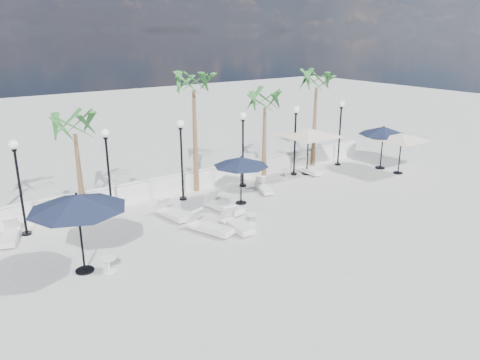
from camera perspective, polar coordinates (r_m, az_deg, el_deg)
ground at (r=17.49m, az=3.40°, el=-8.40°), size 100.00×100.00×0.00m
balustrade at (r=23.20m, az=-8.15°, el=-0.59°), size 26.00×0.30×1.01m
lamppost_1 at (r=19.64m, az=-25.45°, el=0.62°), size 0.36×0.36×3.84m
lamppost_2 at (r=20.45m, az=-15.84°, el=2.32°), size 0.36×0.36×3.84m
lamppost_3 at (r=21.79m, az=-7.17°, el=3.79°), size 0.36×0.36×3.84m
lamppost_4 at (r=23.58m, az=0.36°, el=5.00°), size 0.36×0.36×3.84m
lamppost_5 at (r=25.72m, az=6.76°, el=5.96°), size 0.36×0.36×3.84m
lamppost_6 at (r=28.14m, az=12.13°, el=6.70°), size 0.36×0.36×3.84m
palm_1 at (r=20.62m, az=-19.52°, el=5.71°), size 2.60×2.60×4.70m
palm_2 at (r=22.58m, az=-5.68°, el=11.11°), size 2.60×2.60×6.10m
palm_3 at (r=25.12m, az=3.06°, el=9.15°), size 2.60×2.60×4.90m
palm_4 at (r=27.44m, az=9.30°, el=11.32°), size 2.60×2.60×5.70m
lounger_0 at (r=20.02m, az=-26.28°, el=-6.11°), size 1.08×1.88×0.67m
lounger_2 at (r=18.72m, az=-3.70°, el=-5.71°), size 1.33×2.14×0.76m
lounger_3 at (r=18.96m, az=-0.40°, el=-5.39°), size 0.74×1.97×0.73m
lounger_4 at (r=20.84m, az=-1.95°, el=-3.17°), size 1.01×2.13×0.77m
lounger_5 at (r=20.29m, az=-8.25°, el=-4.02°), size 0.87×1.92×0.69m
lounger_6 at (r=26.62m, az=8.31°, el=1.27°), size 0.63×1.83×0.68m
lounger_7 at (r=23.37m, az=2.97°, el=-0.97°), size 1.02×1.70×0.61m
side_table_0 at (r=16.40m, az=-15.72°, el=-9.73°), size 0.54×0.54×0.52m
side_table_1 at (r=19.43m, az=1.39°, el=-4.69°), size 0.48×0.48×0.47m
side_table_2 at (r=25.51m, az=5.63°, el=0.81°), size 0.51×0.51×0.50m
parasol_navy_left at (r=15.82m, az=-19.24°, el=-2.59°), size 3.17×3.17×2.80m
parasol_navy_mid at (r=21.24m, az=0.13°, el=2.23°), size 2.56×2.56×2.29m
parasol_navy_right at (r=28.09m, az=17.10°, el=5.75°), size 2.84×2.84×2.54m
parasol_cream_sq_a at (r=25.96m, az=8.38°, el=6.20°), size 5.68×5.68×2.79m
parasol_cream_sq_b at (r=27.35m, az=19.16°, el=5.34°), size 4.92×4.92×2.47m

